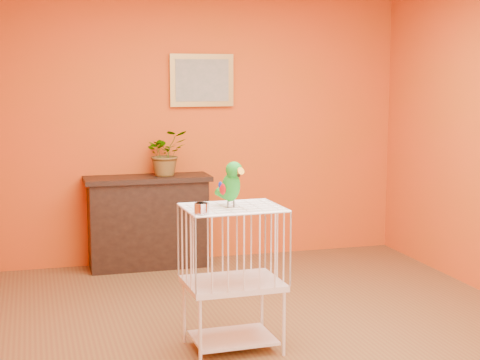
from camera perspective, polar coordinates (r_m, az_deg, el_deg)
name	(u,v)px	position (r m, az deg, el deg)	size (l,w,h in m)	color
ground	(275,333)	(5.28, 2.72, -11.79)	(4.50, 4.50, 0.00)	brown
room_shell	(276,108)	(4.97, 2.84, 5.64)	(4.50, 4.50, 4.50)	#D34313
console_cabinet	(148,222)	(6.96, -7.14, -3.24)	(1.17, 0.42, 0.87)	black
potted_plant	(167,159)	(6.85, -5.69, 1.67)	(0.39, 0.43, 0.33)	#26722D
framed_picture	(202,80)	(7.10, -2.98, 7.73)	(0.62, 0.04, 0.50)	#A5843B
birdcage	(233,276)	(4.84, -0.56, -7.47)	(0.63, 0.49, 0.96)	silver
feed_cup	(202,208)	(4.50, -2.99, -2.20)	(0.09, 0.09, 0.06)	silver
parrot	(231,184)	(4.72, -0.70, -0.28)	(0.17, 0.27, 0.30)	#59544C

